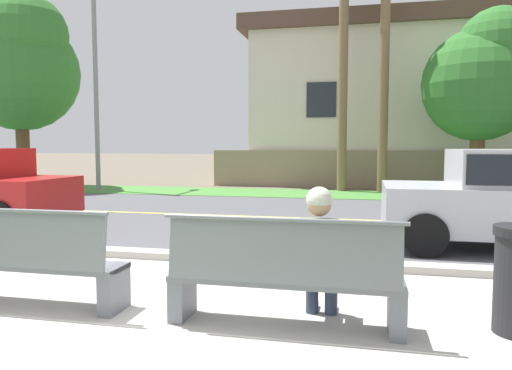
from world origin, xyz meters
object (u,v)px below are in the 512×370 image
object	(u,v)px
bench_left	(21,261)
shade_tree_left	(484,76)
bench_right	(283,277)
seated_person_olive	(320,251)
shade_tree_far_left	(21,64)
streetlamp	(98,62)

from	to	relation	value
bench_left	shade_tree_left	world-z (taller)	shade_tree_left
bench_right	seated_person_olive	xyz separation A→B (m)	(0.30, 0.17, 0.21)
shade_tree_far_left	shade_tree_left	size ratio (longest dim) A/B	1.24
bench_left	shade_tree_left	size ratio (longest dim) A/B	0.36
seated_person_olive	streetlamp	xyz separation A→B (m)	(-8.75, 11.32, 3.81)
shade_tree_left	seated_person_olive	bearing A→B (deg)	-108.34
seated_person_olive	shade_tree_left	xyz separation A→B (m)	(3.93, 11.84, 3.02)
streetlamp	bench_left	bearing A→B (deg)	-63.00
bench_right	shade_tree_left	distance (m)	13.14
bench_right	shade_tree_far_left	distance (m)	17.09
bench_left	bench_right	distance (m)	2.61
streetlamp	shade_tree_far_left	world-z (taller)	streetlamp
bench_right	streetlamp	distance (m)	14.82
shade_tree_far_left	seated_person_olive	bearing A→B (deg)	-43.87
shade_tree_left	streetlamp	bearing A→B (deg)	-177.63
streetlamp	shade_tree_left	world-z (taller)	streetlamp
bench_right	shade_tree_left	xyz separation A→B (m)	(4.22, 12.01, 3.23)
bench_left	streetlamp	xyz separation A→B (m)	(-5.85, 11.49, 4.02)
bench_left	shade_tree_far_left	world-z (taller)	shade_tree_far_left
seated_person_olive	shade_tree_far_left	bearing A→B (deg)	136.13
bench_right	shade_tree_left	bearing A→B (deg)	70.64
seated_person_olive	shade_tree_far_left	xyz separation A→B (m)	(-12.02, 11.55, 3.91)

